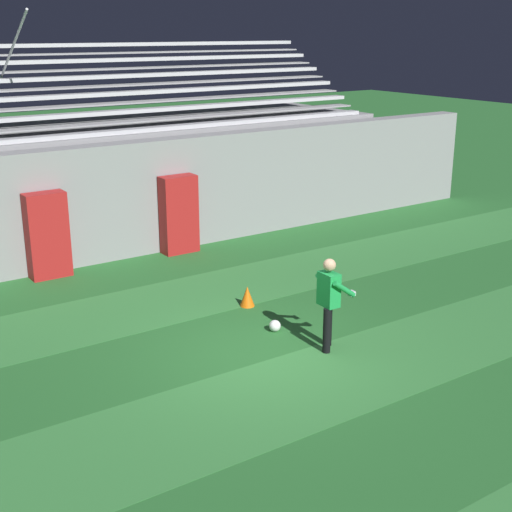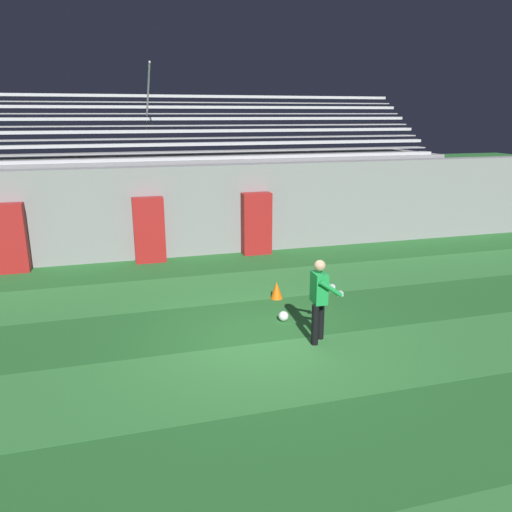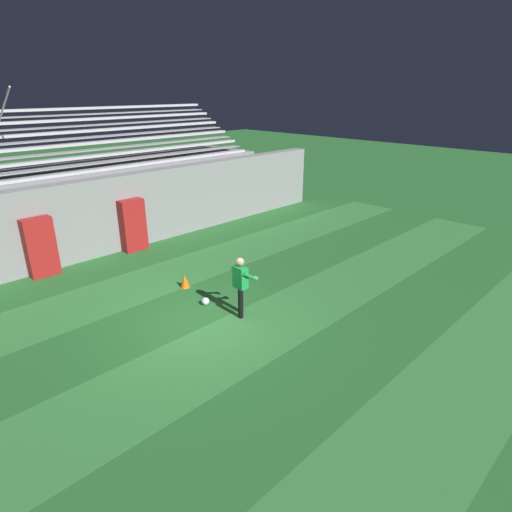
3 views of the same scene
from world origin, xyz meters
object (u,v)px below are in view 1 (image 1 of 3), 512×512
(goalkeeper, at_px, (329,298))
(traffic_cone, at_px, (247,296))
(padding_pillar_gate_right, at_px, (179,215))
(padding_pillar_gate_left, at_px, (47,235))
(soccer_ball, at_px, (275,326))

(goalkeeper, distance_m, traffic_cone, 2.60)
(padding_pillar_gate_right, height_order, traffic_cone, padding_pillar_gate_right)
(padding_pillar_gate_right, bearing_deg, goalkeeper, -95.02)
(padding_pillar_gate_right, xyz_separation_m, traffic_cone, (-0.63, -4.02, -0.77))
(padding_pillar_gate_right, xyz_separation_m, goalkeeper, (-0.57, -6.51, -0.02))
(goalkeeper, bearing_deg, traffic_cone, 91.26)
(padding_pillar_gate_left, height_order, traffic_cone, padding_pillar_gate_left)
(soccer_ball, relative_size, traffic_cone, 0.52)
(goalkeeper, relative_size, traffic_cone, 3.98)
(padding_pillar_gate_right, bearing_deg, padding_pillar_gate_left, 180.00)
(padding_pillar_gate_right, distance_m, traffic_cone, 4.14)
(padding_pillar_gate_right, bearing_deg, soccer_ball, -99.59)
(soccer_ball, height_order, traffic_cone, traffic_cone)
(soccer_ball, xyz_separation_m, traffic_cone, (0.28, 1.35, 0.10))
(padding_pillar_gate_left, xyz_separation_m, traffic_cone, (2.71, -4.02, -0.77))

